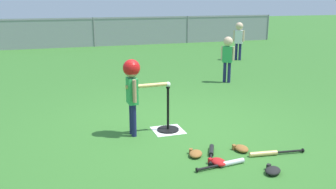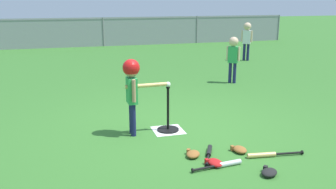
# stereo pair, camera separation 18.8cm
# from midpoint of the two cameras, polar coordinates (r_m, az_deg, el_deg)

# --- Properties ---
(ground_plane) EXTENTS (60.00, 60.00, 0.00)m
(ground_plane) POSITION_cam_midpoint_polar(r_m,az_deg,el_deg) (5.47, 2.92, -5.47)
(ground_plane) COLOR #336B28
(home_plate) EXTENTS (0.44, 0.44, 0.01)m
(home_plate) POSITION_cam_midpoint_polar(r_m,az_deg,el_deg) (5.43, 1.00, -5.58)
(home_plate) COLOR white
(home_plate) RESTS_ON ground_plane
(batting_tee) EXTENTS (0.32, 0.32, 0.66)m
(batting_tee) POSITION_cam_midpoint_polar(r_m,az_deg,el_deg) (5.39, 1.00, -4.59)
(batting_tee) COLOR black
(batting_tee) RESTS_ON ground_plane
(baseball_on_tee) EXTENTS (0.07, 0.07, 0.07)m
(baseball_on_tee) POSITION_cam_midpoint_polar(r_m,az_deg,el_deg) (5.23, 1.03, 1.59)
(baseball_on_tee) COLOR white
(baseball_on_tee) RESTS_ON batting_tee
(batter_child) EXTENTS (0.63, 0.31, 1.09)m
(batter_child) POSITION_cam_midpoint_polar(r_m,az_deg,el_deg) (5.07, -4.55, 2.02)
(batter_child) COLOR #191E4C
(batter_child) RESTS_ON ground_plane
(fielder_deep_right) EXTENTS (0.29, 0.25, 1.17)m
(fielder_deep_right) POSITION_cam_midpoint_polar(r_m,az_deg,el_deg) (11.66, 12.66, 8.86)
(fielder_deep_right) COLOR #191E4C
(fielder_deep_right) RESTS_ON ground_plane
(fielder_deep_left) EXTENTS (0.25, 0.23, 1.06)m
(fielder_deep_left) POSITION_cam_midpoint_polar(r_m,az_deg,el_deg) (8.45, 10.76, 6.29)
(fielder_deep_left) COLOR #191E4C
(fielder_deep_left) RESTS_ON ground_plane
(spare_bat_silver) EXTENTS (0.63, 0.12, 0.06)m
(spare_bat_silver) POSITION_cam_midpoint_polar(r_m,az_deg,el_deg) (4.37, 9.94, -10.70)
(spare_bat_silver) COLOR silver
(spare_bat_silver) RESTS_ON ground_plane
(spare_bat_wood) EXTENTS (0.73, 0.15, 0.06)m
(spare_bat_wood) POSITION_cam_midpoint_polar(r_m,az_deg,el_deg) (4.74, 16.33, -9.00)
(spare_bat_wood) COLOR #DBB266
(spare_bat_wood) RESTS_ON ground_plane
(spare_bat_black) EXTENTS (0.30, 0.53, 0.06)m
(spare_bat_black) POSITION_cam_midpoint_polar(r_m,az_deg,el_deg) (4.64, 7.57, -9.02)
(spare_bat_black) COLOR black
(spare_bat_black) RESTS_ON ground_plane
(glove_by_plate) EXTENTS (0.25, 0.27, 0.07)m
(glove_by_plate) POSITION_cam_midpoint_polar(r_m,az_deg,el_deg) (4.58, 5.09, -9.24)
(glove_by_plate) COLOR brown
(glove_by_plate) RESTS_ON ground_plane
(glove_near_bats) EXTENTS (0.20, 0.24, 0.07)m
(glove_near_bats) POSITION_cam_midpoint_polar(r_m,az_deg,el_deg) (4.38, 8.54, -10.48)
(glove_near_bats) COLOR #B21919
(glove_near_bats) RESTS_ON ground_plane
(glove_tossed_aside) EXTENTS (0.27, 0.26, 0.07)m
(glove_tossed_aside) POSITION_cam_midpoint_polar(r_m,az_deg,el_deg) (4.29, 16.73, -11.55)
(glove_tossed_aside) COLOR black
(glove_tossed_aside) RESTS_ON ground_plane
(glove_outfield_drop) EXTENTS (0.17, 0.22, 0.07)m
(glove_outfield_drop) POSITION_cam_midpoint_polar(r_m,az_deg,el_deg) (4.79, 12.21, -8.39)
(glove_outfield_drop) COLOR brown
(glove_outfield_drop) RESTS_ON ground_plane
(outfield_fence) EXTENTS (16.06, 0.06, 1.15)m
(outfield_fence) POSITION_cam_midpoint_polar(r_m,az_deg,el_deg) (15.08, -9.71, 9.76)
(outfield_fence) COLOR slate
(outfield_fence) RESTS_ON ground_plane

